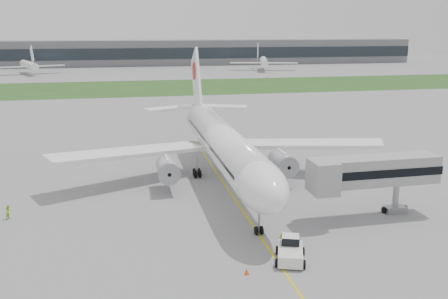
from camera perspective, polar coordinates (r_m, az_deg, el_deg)
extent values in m
plane|color=gray|center=(67.17, 0.53, -4.66)|extent=(600.00, 600.00, 0.00)
cube|color=#25461A|center=(183.97, -7.49, 7.07)|extent=(600.00, 50.00, 0.02)
cube|color=slate|center=(292.90, -9.24, 10.86)|extent=(320.00, 22.00, 14.00)
cube|color=#20262D|center=(281.92, -9.14, 10.75)|extent=(320.00, 0.60, 6.00)
cylinder|color=white|center=(69.41, -0.16, 0.75)|extent=(5.00, 38.00, 5.00)
ellipsoid|color=white|center=(51.14, 4.25, -4.09)|extent=(5.00, 11.00, 5.00)
cube|color=black|center=(49.95, 4.58, -3.46)|extent=(3.20, 1.54, 1.14)
cone|color=white|center=(90.51, -2.97, 4.33)|extent=(5.00, 10.53, 6.16)
cube|color=white|center=(70.30, -10.93, -0.34)|extent=(22.13, 13.52, 1.70)
cube|color=white|center=(75.15, 9.29, 0.65)|extent=(22.13, 13.52, 1.70)
cylinder|color=#AFB0B5|center=(66.54, -6.49, -2.23)|extent=(2.70, 5.20, 2.70)
cylinder|color=#AFB0B5|center=(69.73, 6.72, -1.49)|extent=(2.70, 5.20, 2.70)
cube|color=white|center=(91.28, -3.15, 7.64)|extent=(0.45, 10.90, 12.76)
cylinder|color=#B80F0A|center=(92.07, -3.26, 8.95)|extent=(0.60, 3.20, 3.20)
cube|color=white|center=(92.28, -6.29, 4.70)|extent=(9.54, 6.34, 0.35)
cube|color=white|center=(93.74, -0.17, 4.93)|extent=(9.54, 6.34, 0.35)
cylinder|color=#96969B|center=(52.97, 4.02, -8.10)|extent=(0.24, 0.24, 3.10)
cylinder|color=black|center=(73.02, -3.09, -2.70)|extent=(1.40, 1.10, 1.10)
cylinder|color=black|center=(74.20, 1.80, -2.42)|extent=(1.40, 1.10, 1.10)
cube|color=silver|center=(47.91, 7.58, -11.74)|extent=(3.44, 4.57, 1.08)
cube|color=silver|center=(48.52, 7.61, -10.23)|extent=(2.00, 1.89, 0.90)
cube|color=black|center=(48.50, 7.61, -10.18)|extent=(2.06, 1.95, 0.77)
cylinder|color=black|center=(49.26, 6.11, -11.36)|extent=(0.56, 0.87, 0.81)
cylinder|color=black|center=(49.31, 9.00, -11.43)|extent=(0.56, 0.87, 0.81)
cylinder|color=black|center=(46.82, 6.06, -12.76)|extent=(0.56, 0.87, 0.81)
cylinder|color=black|center=(46.87, 9.11, -12.84)|extent=(0.56, 0.87, 0.81)
cube|color=#959597|center=(59.15, 16.94, -2.30)|extent=(14.81, 3.40, 3.16)
cube|color=black|center=(59.15, 16.94, -2.30)|extent=(15.02, 3.51, 0.95)
cube|color=#959597|center=(55.22, 11.26, -3.10)|extent=(2.74, 3.58, 3.58)
cylinder|color=#96969B|center=(62.17, 19.03, -5.04)|extent=(0.74, 0.74, 4.01)
cube|color=#96969B|center=(62.69, 18.91, -6.46)|extent=(2.55, 1.52, 0.74)
cylinder|color=black|center=(62.01, 17.82, -6.60)|extent=(0.33, 0.74, 0.74)
cylinder|color=black|center=(63.40, 19.98, -6.32)|extent=(0.33, 0.74, 0.74)
cone|color=#ED4D0C|center=(45.40, 2.62, -13.75)|extent=(0.43, 0.43, 0.60)
cone|color=#ED4D0C|center=(50.88, 8.22, -10.72)|extent=(0.41, 0.41, 0.57)
imported|color=#C5D523|center=(50.73, 6.53, -10.16)|extent=(0.65, 0.62, 1.50)
imported|color=#ADF528|center=(62.20, -23.39, -6.58)|extent=(0.94, 1.01, 1.65)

